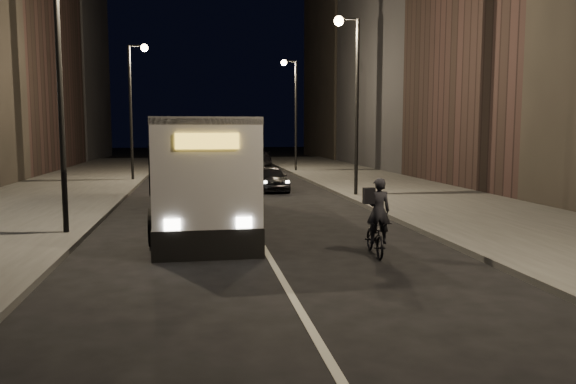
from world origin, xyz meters
name	(u,v)px	position (x,y,z in m)	size (l,w,h in m)	color
ground	(271,261)	(0.00, 0.00, 0.00)	(180.00, 180.00, 0.00)	black
sidewalk_right	(399,190)	(8.50, 14.00, 0.08)	(7.00, 70.00, 0.16)	#393937
sidewalk_left	(50,197)	(-8.50, 14.00, 0.08)	(7.00, 70.00, 0.16)	#393937
building_row_right	(434,32)	(16.00, 27.50, 10.50)	(8.00, 61.00, 21.00)	black
streetlight_right_mid	(352,82)	(5.33, 12.00, 5.36)	(1.20, 0.44, 8.12)	black
streetlight_right_far	(292,100)	(5.33, 28.00, 5.36)	(1.20, 0.44, 8.12)	black
streetlight_left_near	(68,53)	(-5.33, 4.00, 5.36)	(1.20, 0.44, 8.12)	black
streetlight_left_far	(135,93)	(-5.33, 22.00, 5.36)	(1.20, 0.44, 8.12)	black
city_bus	(201,166)	(-1.60, 6.74, 1.90)	(3.22, 13.01, 3.49)	silver
cyclist_on_bicycle	(376,230)	(2.70, 0.19, 0.66)	(0.75, 1.77, 1.99)	black
car_near	(271,178)	(2.08, 15.65, 0.65)	(1.53, 3.81, 1.30)	black
car_mid	(194,168)	(-1.89, 25.09, 0.62)	(1.30, 3.74, 1.23)	#3C3C3E
car_far	(261,160)	(3.60, 33.67, 0.67)	(1.88, 4.63, 1.34)	black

